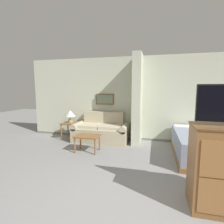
{
  "coord_description": "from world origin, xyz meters",
  "views": [
    {
      "loc": [
        0.37,
        -1.97,
        1.6
      ],
      "look_at": [
        -0.64,
        2.1,
        1.05
      ],
      "focal_mm": 28.0,
      "sensor_mm": 36.0,
      "label": 1
    }
  ],
  "objects_px": {
    "coffee_table": "(87,138)",
    "backpack": "(221,129)",
    "table_lamp": "(70,114)",
    "couch": "(101,131)",
    "bed": "(210,145)"
  },
  "relations": [
    {
      "from": "couch",
      "to": "table_lamp",
      "type": "height_order",
      "value": "table_lamp"
    },
    {
      "from": "coffee_table",
      "to": "bed",
      "type": "xyz_separation_m",
      "value": [
        2.95,
        0.34,
        -0.07
      ]
    },
    {
      "from": "backpack",
      "to": "table_lamp",
      "type": "bearing_deg",
      "value": 165.44
    },
    {
      "from": "coffee_table",
      "to": "backpack",
      "type": "xyz_separation_m",
      "value": [
        3.0,
        -0.07,
        0.42
      ]
    },
    {
      "from": "table_lamp",
      "to": "backpack",
      "type": "bearing_deg",
      "value": -14.56
    },
    {
      "from": "coffee_table",
      "to": "bed",
      "type": "height_order",
      "value": "bed"
    },
    {
      "from": "coffee_table",
      "to": "backpack",
      "type": "bearing_deg",
      "value": -1.28
    },
    {
      "from": "table_lamp",
      "to": "bed",
      "type": "height_order",
      "value": "table_lamp"
    },
    {
      "from": "couch",
      "to": "backpack",
      "type": "xyz_separation_m",
      "value": [
        2.94,
        -1.05,
        0.47
      ]
    },
    {
      "from": "couch",
      "to": "coffee_table",
      "type": "relative_size",
      "value": 2.72
    },
    {
      "from": "table_lamp",
      "to": "couch",
      "type": "bearing_deg",
      "value": 1.32
    },
    {
      "from": "bed",
      "to": "table_lamp",
      "type": "bearing_deg",
      "value": 170.97
    },
    {
      "from": "couch",
      "to": "table_lamp",
      "type": "distance_m",
      "value": 1.14
    },
    {
      "from": "table_lamp",
      "to": "bed",
      "type": "relative_size",
      "value": 0.2
    },
    {
      "from": "couch",
      "to": "coffee_table",
      "type": "bearing_deg",
      "value": -93.95
    }
  ]
}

